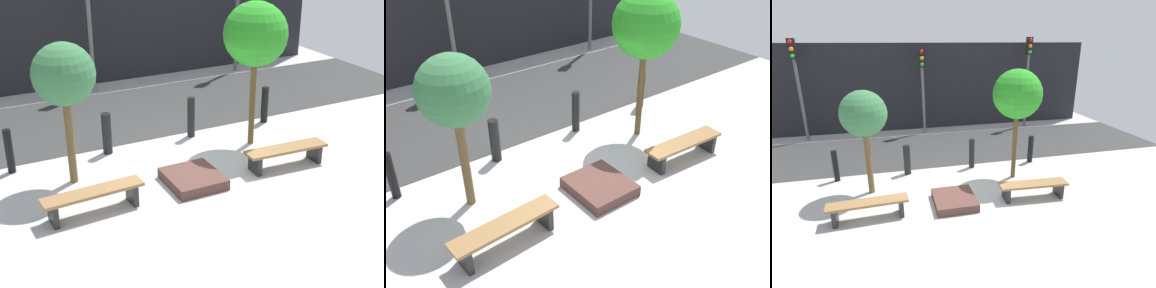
# 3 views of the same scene
# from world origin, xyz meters

# --- Properties ---
(ground_plane) EXTENTS (18.00, 18.00, 0.00)m
(ground_plane) POSITION_xyz_m (0.00, 0.00, 0.00)
(ground_plane) COLOR #B3B3B3
(road_strip) EXTENTS (18.00, 3.79, 0.01)m
(road_strip) POSITION_xyz_m (0.00, 4.03, 0.01)
(road_strip) COLOR #353535
(road_strip) RESTS_ON ground
(building_facade) EXTENTS (16.20, 0.50, 3.91)m
(building_facade) POSITION_xyz_m (0.00, 7.20, 1.96)
(building_facade) COLOR black
(building_facade) RESTS_ON ground
(bench_left) EXTENTS (1.88, 0.50, 0.46)m
(bench_left) POSITION_xyz_m (-2.11, -0.48, 0.34)
(bench_left) COLOR black
(bench_left) RESTS_ON ground
(bench_right) EXTENTS (1.86, 0.53, 0.44)m
(bench_right) POSITION_xyz_m (2.11, -0.48, 0.32)
(bench_right) COLOR black
(bench_right) RESTS_ON ground
(planter_bed) EXTENTS (1.05, 1.15, 0.21)m
(planter_bed) POSITION_xyz_m (0.00, -0.28, 0.11)
(planter_bed) COLOR #52332D
(planter_bed) RESTS_ON ground
(tree_behind_left_bench) EXTENTS (1.20, 1.20, 2.85)m
(tree_behind_left_bench) POSITION_xyz_m (-2.11, 0.88, 2.21)
(tree_behind_left_bench) COLOR brown
(tree_behind_left_bench) RESTS_ON ground
(tree_behind_right_bench) EXTENTS (1.41, 1.41, 3.28)m
(tree_behind_right_bench) POSITION_xyz_m (2.11, 0.88, 2.55)
(tree_behind_right_bench) COLOR #523E1F
(tree_behind_right_bench) RESTS_ON ground
(bollard_far_left) EXTENTS (0.16, 0.16, 0.96)m
(bollard_far_left) POSITION_xyz_m (-3.15, 1.88, 0.48)
(bollard_far_left) COLOR black
(bollard_far_left) RESTS_ON ground
(bollard_left) EXTENTS (0.21, 0.21, 0.95)m
(bollard_left) POSITION_xyz_m (-1.05, 1.88, 0.47)
(bollard_left) COLOR black
(bollard_left) RESTS_ON ground
(bollard_center) EXTENTS (0.18, 0.18, 0.98)m
(bollard_center) POSITION_xyz_m (1.05, 1.88, 0.49)
(bollard_center) COLOR black
(bollard_center) RESTS_ON ground
(bollard_right) EXTENTS (0.18, 0.18, 0.93)m
(bollard_right) POSITION_xyz_m (3.15, 1.88, 0.46)
(bollard_right) COLOR black
(bollard_right) RESTS_ON ground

